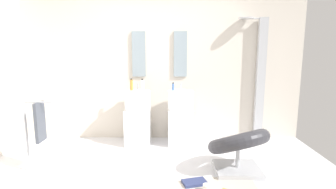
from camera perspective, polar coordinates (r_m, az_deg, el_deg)
name	(u,v)px	position (r m, az deg, el deg)	size (l,w,h in m)	color
ground_plane	(155,184)	(3.28, -2.85, -18.62)	(4.80, 3.60, 0.04)	silver
rear_partition	(160,64)	(4.55, -1.79, 6.69)	(4.80, 0.10, 2.60)	beige
pedestal_sink_left	(138,117)	(4.33, -6.54, -4.89)	(0.41, 0.41, 0.99)	white
pedestal_sink_right	(181,117)	(4.31, 2.73, -4.93)	(0.41, 0.41, 0.99)	white
vanity_mirror_left	(139,54)	(4.50, -6.32, 8.66)	(0.22, 0.03, 0.75)	#8C9EA8
vanity_mirror_right	(180,54)	(4.47, 2.68, 8.70)	(0.22, 0.03, 0.75)	#8C9EA8
shower_column	(260,77)	(4.68, 19.15, 3.55)	(0.49, 0.24, 2.05)	#B7BABF
lounge_chair	(238,145)	(3.49, 14.89, -10.54)	(1.08, 1.08, 0.65)	#B7BABF
towel_rack	(38,124)	(3.67, -26.27, -5.64)	(0.37, 0.22, 0.95)	#B7BABF
magazine_navy	(195,182)	(3.22, 5.75, -18.33)	(0.27, 0.17, 0.03)	navy
coffee_mug	(207,188)	(3.08, 8.36, -19.31)	(0.09, 0.09, 0.08)	white
soap_bottle_amber	(131,85)	(4.29, -7.89, 2.09)	(0.05, 0.05, 0.19)	#C68C38
soap_bottle_blue	(173,87)	(4.24, 1.11, 1.67)	(0.04, 0.04, 0.13)	#4C72B7
soap_bottle_white	(142,85)	(4.33, -5.55, 2.12)	(0.05, 0.05, 0.18)	white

